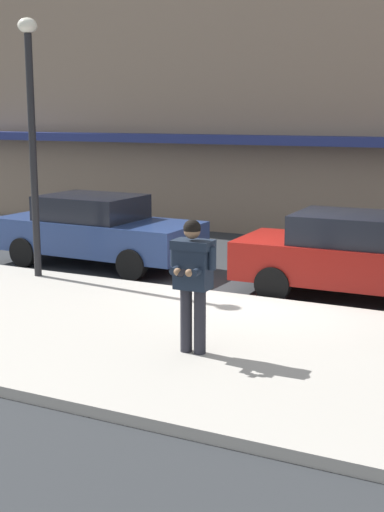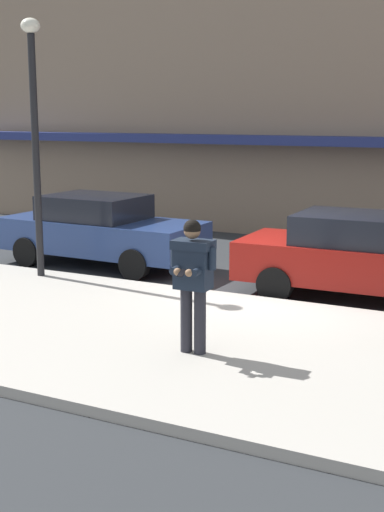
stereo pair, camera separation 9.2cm
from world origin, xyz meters
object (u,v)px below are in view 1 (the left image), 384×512
object	(u,v)px
parked_sedan_mid	(361,256)
man_texting_on_phone	(193,272)
parked_sedan_near	(97,230)
street_lamp_post	(32,121)

from	to	relation	value
parked_sedan_mid	man_texting_on_phone	distance (m)	4.53
parked_sedan_near	man_texting_on_phone	distance (m)	6.59
parked_sedan_near	street_lamp_post	bearing A→B (deg)	-94.08
parked_sedan_mid	man_texting_on_phone	world-z (taller)	man_texting_on_phone
parked_sedan_mid	man_texting_on_phone	bearing A→B (deg)	-105.42
man_texting_on_phone	street_lamp_post	xyz separation A→B (m)	(-4.79, 2.76, 1.89)
street_lamp_post	parked_sedan_mid	bearing A→B (deg)	14.83
man_texting_on_phone	parked_sedan_near	bearing A→B (deg)	135.02
parked_sedan_mid	street_lamp_post	xyz separation A→B (m)	(-5.99, -1.58, 2.35)
parked_sedan_near	street_lamp_post	distance (m)	3.02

